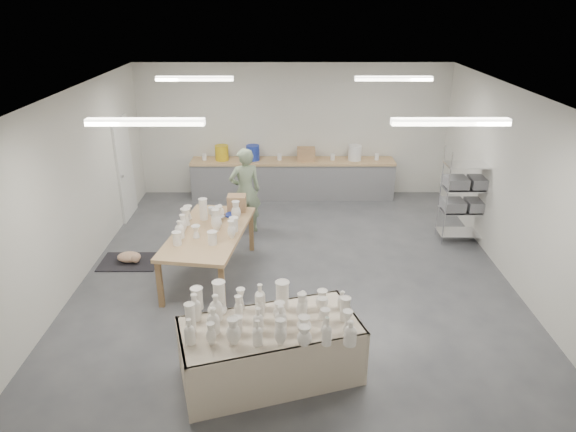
{
  "coord_description": "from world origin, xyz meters",
  "views": [
    {
      "loc": [
        -0.13,
        -7.49,
        4.29
      ],
      "look_at": [
        -0.11,
        0.09,
        1.05
      ],
      "focal_mm": 32.0,
      "sensor_mm": 36.0,
      "label": 1
    }
  ],
  "objects_px": {
    "work_table": "(211,227)",
    "red_stool": "(247,214)",
    "potter": "(245,191)",
    "drying_table": "(270,347)"
  },
  "relations": [
    {
      "from": "work_table",
      "to": "red_stool",
      "type": "height_order",
      "value": "work_table"
    },
    {
      "from": "work_table",
      "to": "drying_table",
      "type": "bearing_deg",
      "value": -60.1
    },
    {
      "from": "work_table",
      "to": "red_stool",
      "type": "distance_m",
      "value": 2.04
    },
    {
      "from": "drying_table",
      "to": "potter",
      "type": "bearing_deg",
      "value": 81.22
    },
    {
      "from": "potter",
      "to": "drying_table",
      "type": "bearing_deg",
      "value": 78.53
    },
    {
      "from": "drying_table",
      "to": "work_table",
      "type": "distance_m",
      "value": 2.83
    },
    {
      "from": "work_table",
      "to": "potter",
      "type": "bearing_deg",
      "value": 83.59
    },
    {
      "from": "potter",
      "to": "work_table",
      "type": "bearing_deg",
      "value": 55.74
    },
    {
      "from": "drying_table",
      "to": "potter",
      "type": "xyz_separation_m",
      "value": [
        -0.6,
        4.24,
        0.42
      ]
    },
    {
      "from": "drying_table",
      "to": "red_stool",
      "type": "distance_m",
      "value": 4.55
    }
  ]
}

